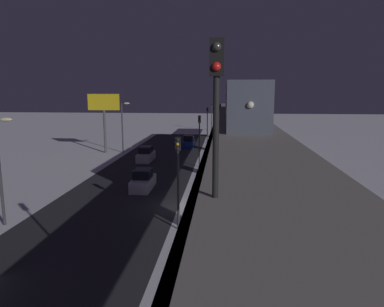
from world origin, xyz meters
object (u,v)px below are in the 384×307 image
Objects in this scene: rail_signal at (216,92)px; sedan_white_2 at (143,181)px; subway_train at (239,99)px; sedan_blue at (189,142)px; traffic_light_far at (207,120)px; traffic_light_mid at (199,133)px; traffic_light_distant at (212,113)px; commercial_billboard at (104,108)px; sedan_white_3 at (146,155)px; traffic_light_near at (178,170)px.

rail_signal is 26.40m from sedan_white_2.
sedan_blue is (7.52, -18.46, -7.66)m from subway_train.
traffic_light_far reaches higher than sedan_blue.
traffic_light_mid and traffic_light_distant have the same top height.
sedan_blue is 0.50× the size of commercial_billboard.
traffic_light_far is (0.00, -20.39, 0.00)m from traffic_light_mid.
commercial_billboard is (17.82, -43.30, -2.58)m from rail_signal.
commercial_billboard reaches higher than sedan_blue.
sedan_blue is 13.33m from sedan_white_3.
traffic_light_far is 19.13m from commercial_billboard.
subway_train is at bearing -93.24° from rail_signal.
subway_train is 5.76× the size of traffic_light_far.
traffic_light_mid is (4.62, -2.71, -4.26)m from subway_train.
traffic_light_mid is at bearing -79.56° from sedan_blue.
traffic_light_distant reaches higher than sedan_white_2.
subway_train is 31.82m from rail_signal.
sedan_white_2 is at bearing 66.22° from traffic_light_mid.
rail_signal is 0.62× the size of traffic_light_mid.
traffic_light_near is at bearing -85.41° from sedan_blue.
sedan_white_2 is 51.78m from traffic_light_distant.
traffic_light_near is 1.00× the size of traffic_light_mid.
sedan_blue is (5.72, -50.21, -8.61)m from rail_signal.
sedan_white_3 is 0.70× the size of traffic_light_mid.
traffic_light_near is 20.39m from traffic_light_mid.
sedan_white_3 is 8.85m from traffic_light_mid.
rail_signal is 0.62× the size of traffic_light_far.
sedan_white_3 is 0.50× the size of commercial_billboard.
rail_signal is at bearing 92.15° from traffic_light_distant.
commercial_billboard is (15.00, 11.57, 2.63)m from traffic_light_far.
sedan_blue is 0.70× the size of traffic_light_near.
subway_train is at bearing -67.83° from sedan_blue.
traffic_light_near is 40.79m from traffic_light_far.
sedan_white_3 is at bearing 143.30° from commercial_billboard.
sedan_white_3 is 25.02m from traffic_light_near.
sedan_white_3 is (10.32, -37.71, -8.61)m from rail_signal.
traffic_light_far is 1.00× the size of traffic_light_distant.
sedan_white_2 is (7.52, -23.80, -8.61)m from rail_signal.
traffic_light_near reaches higher than sedan_white_3.
traffic_light_mid reaches higher than sedan_white_2.
traffic_light_far is 0.72× the size of commercial_billboard.
sedan_blue is 0.70× the size of traffic_light_mid.
sedan_blue is 0.70× the size of traffic_light_far.
traffic_light_near is at bearing 90.00° from traffic_light_distant.
traffic_light_near is 32.95m from commercial_billboard.
subway_train is 9.22× the size of rail_signal.
rail_signal is 51.26m from sedan_blue.
commercial_billboard is at bearing 37.63° from traffic_light_far.
sedan_blue is 26.47m from sedan_white_2.
rail_signal reaches higher than traffic_light_mid.
traffic_light_far is at bearing 58.06° from sedan_blue.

